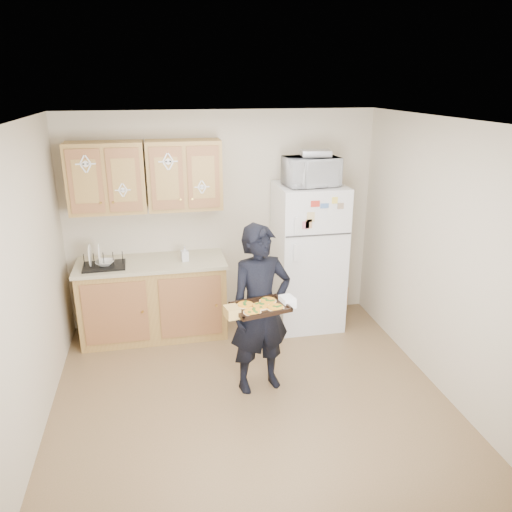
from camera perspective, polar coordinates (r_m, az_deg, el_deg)
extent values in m
plane|color=brown|center=(4.81, -0.54, -16.16)|extent=(3.60, 3.60, 0.00)
plane|color=silver|center=(3.92, -0.66, 15.08)|extent=(3.60, 3.60, 0.00)
cube|color=beige|center=(5.90, -3.86, 4.16)|extent=(3.60, 0.04, 2.50)
cube|color=beige|center=(2.66, 6.94, -16.27)|extent=(3.60, 0.04, 2.50)
cube|color=beige|center=(4.28, -25.05, -3.70)|extent=(0.04, 3.60, 2.50)
cube|color=beige|center=(4.85, 20.79, -0.49)|extent=(0.04, 3.60, 2.50)
cube|color=white|center=(5.86, 5.95, -0.08)|extent=(0.75, 0.70, 1.70)
cube|color=olive|center=(5.83, -11.60, -4.97)|extent=(1.60, 0.60, 0.86)
cube|color=#B5AE8B|center=(5.66, -11.90, -0.82)|extent=(1.64, 0.64, 0.04)
cube|color=olive|center=(5.57, -16.73, 8.56)|extent=(0.80, 0.33, 0.75)
cube|color=olive|center=(5.55, -8.20, 9.14)|extent=(0.80, 0.33, 0.75)
cube|color=#E8A952|center=(6.49, 9.49, -4.84)|extent=(0.20, 0.07, 0.32)
imported|color=black|center=(4.60, 0.51, -6.16)|extent=(0.66, 0.50, 1.62)
cube|color=black|center=(4.26, 0.49, -5.94)|extent=(0.52, 0.42, 0.04)
cylinder|color=orange|center=(4.15, -0.43, -6.39)|extent=(0.15, 0.15, 0.02)
cylinder|color=orange|center=(4.23, 2.23, -5.89)|extent=(0.15, 0.15, 0.02)
cylinder|color=orange|center=(4.28, -1.23, -5.58)|extent=(0.15, 0.15, 0.02)
cylinder|color=orange|center=(4.36, 1.37, -5.11)|extent=(0.15, 0.15, 0.02)
cylinder|color=orange|center=(4.25, 0.49, -5.73)|extent=(0.15, 0.15, 0.02)
imported|color=white|center=(5.56, 6.31, 9.58)|extent=(0.61, 0.45, 0.32)
cube|color=silver|center=(5.58, 6.86, 11.59)|extent=(0.35, 0.26, 0.07)
cube|color=black|center=(5.59, -17.03, -0.34)|extent=(0.46, 0.35, 0.18)
imported|color=silver|center=(5.60, -16.88, -0.74)|extent=(0.22, 0.22, 0.05)
imported|color=white|center=(5.58, -8.16, 0.27)|extent=(0.09, 0.09, 0.17)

